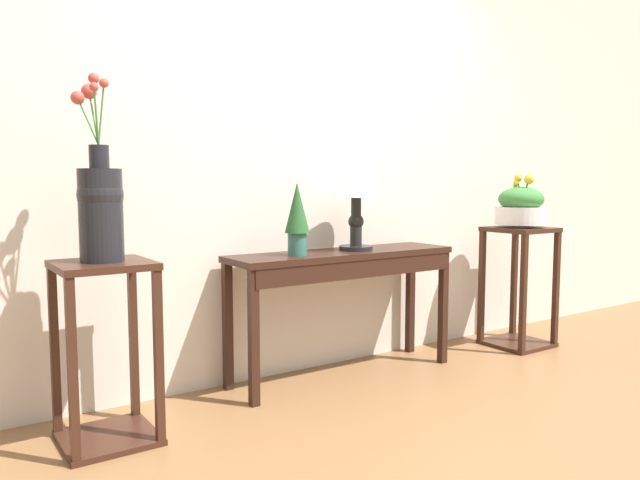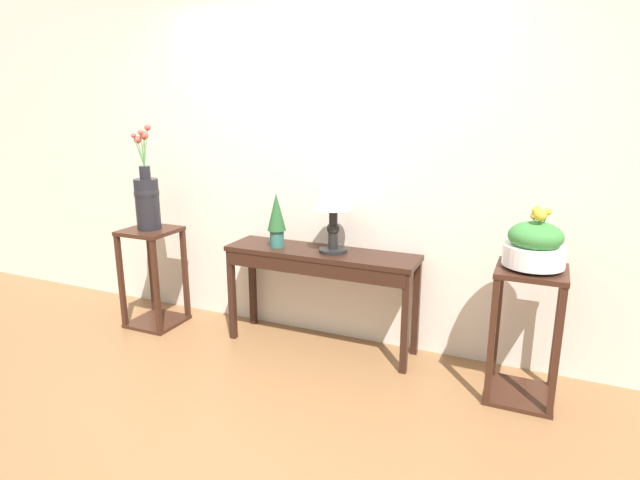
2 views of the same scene
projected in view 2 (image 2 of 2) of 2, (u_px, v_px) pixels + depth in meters
ground_plane at (218, 433)px, 2.84m from camera, size 12.00×12.00×0.01m
back_wall_with_art at (324, 152)px, 3.78m from camera, size 9.00×0.10×2.80m
console_table at (320, 265)px, 3.68m from camera, size 1.39×0.36×0.73m
table_lamp at (333, 199)px, 3.54m from camera, size 0.28×0.28×0.53m
potted_plant_on_console at (277, 217)px, 3.72m from camera, size 0.13×0.13×0.39m
pedestal_stand_left at (154, 277)px, 4.16m from camera, size 0.39×0.39×0.79m
flower_vase_tall_left at (147, 197)px, 3.99m from camera, size 0.19×0.19×0.79m
pedestal_stand_right at (525, 335)px, 3.09m from camera, size 0.39×0.39×0.82m
planter_bowl_wide_right at (535, 245)px, 2.95m from camera, size 0.34×0.34×0.36m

